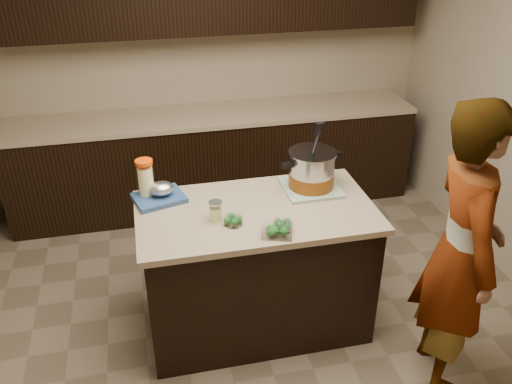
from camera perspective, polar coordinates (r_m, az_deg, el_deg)
ground_plane at (r=3.85m, az=0.00°, el=-13.40°), size 4.00×4.00×0.00m
room_shell at (r=2.98m, az=0.00°, el=11.77°), size 4.04×4.04×2.72m
back_cabinets at (r=4.85m, az=-4.62°, el=8.91°), size 3.60×0.63×2.33m
island at (r=3.56m, az=0.00°, el=-8.01°), size 1.46×0.81×0.90m
dish_towel at (r=3.56m, az=5.78°, el=0.53°), size 0.36×0.36×0.02m
stock_pot at (r=3.51m, az=5.87°, el=2.15°), size 0.43×0.37×0.44m
lemonade_pitcher at (r=3.44m, az=-11.52°, el=1.14°), size 0.12×0.12×0.26m
mason_jar at (r=3.18m, az=-4.26°, el=-2.07°), size 0.10×0.10×0.13m
broccoli_tub_left at (r=3.16m, az=-2.42°, el=-3.04°), size 0.13×0.13×0.05m
broccoli_tub_right at (r=3.11m, az=2.84°, el=-3.54°), size 0.14×0.14×0.05m
broccoli_tub_rect at (r=3.06m, az=2.22°, el=-4.10°), size 0.20×0.17×0.06m
blue_tray at (r=3.45m, az=-10.06°, el=-0.24°), size 0.36×0.32×0.12m
person at (r=3.16m, az=20.75°, el=-6.04°), size 0.55×0.72×1.77m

